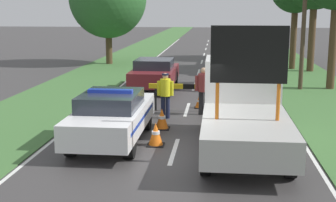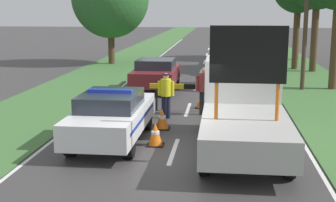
{
  "view_description": "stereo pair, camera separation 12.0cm",
  "coord_description": "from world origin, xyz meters",
  "px_view_note": "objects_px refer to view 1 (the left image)",
  "views": [
    {
      "loc": [
        1.13,
        -11.62,
        3.82
      ],
      "look_at": [
        -0.31,
        1.85,
        1.1
      ],
      "focal_mm": 50.0,
      "sensor_mm": 36.0,
      "label": 1
    },
    {
      "loc": [
        1.25,
        -11.61,
        3.82
      ],
      "look_at": [
        -0.31,
        1.85,
        1.1
      ],
      "focal_mm": 50.0,
      "sensor_mm": 36.0,
      "label": 2
    }
  ],
  "objects_px": {
    "work_truck": "(243,106)",
    "traffic_cone_near_police": "(162,119)",
    "road_barrier": "(183,89)",
    "queued_car_sedan_silver": "(232,61)",
    "police_car": "(112,116)",
    "queued_car_wagon_maroon": "(155,73)",
    "pedestrian_civilian": "(204,87)",
    "traffic_cone_near_truck": "(156,134)",
    "traffic_cone_centre_front": "(199,102)",
    "utility_pole": "(305,7)",
    "police_officer": "(165,92)",
    "queued_car_van_white": "(232,52)"
  },
  "relations": [
    {
      "from": "pedestrian_civilian",
      "to": "utility_pole",
      "type": "relative_size",
      "value": 0.23
    },
    {
      "from": "police_car",
      "to": "queued_car_wagon_maroon",
      "type": "relative_size",
      "value": 1.11
    },
    {
      "from": "work_truck",
      "to": "traffic_cone_near_police",
      "type": "relative_size",
      "value": 8.63
    },
    {
      "from": "police_car",
      "to": "queued_car_van_white",
      "type": "relative_size",
      "value": 1.1
    },
    {
      "from": "queued_car_sedan_silver",
      "to": "queued_car_wagon_maroon",
      "type": "bearing_deg",
      "value": 56.07
    },
    {
      "from": "road_barrier",
      "to": "queued_car_sedan_silver",
      "type": "distance_m",
      "value": 10.39
    },
    {
      "from": "work_truck",
      "to": "police_officer",
      "type": "bearing_deg",
      "value": -49.16
    },
    {
      "from": "queued_car_sedan_silver",
      "to": "police_officer",
      "type": "bearing_deg",
      "value": 77.05
    },
    {
      "from": "traffic_cone_centre_front",
      "to": "police_officer",
      "type": "bearing_deg",
      "value": -121.3
    },
    {
      "from": "traffic_cone_near_police",
      "to": "traffic_cone_centre_front",
      "type": "height_order",
      "value": "traffic_cone_near_police"
    },
    {
      "from": "pedestrian_civilian",
      "to": "queued_car_wagon_maroon",
      "type": "height_order",
      "value": "pedestrian_civilian"
    },
    {
      "from": "road_barrier",
      "to": "traffic_cone_near_police",
      "type": "height_order",
      "value": "road_barrier"
    },
    {
      "from": "traffic_cone_centre_front",
      "to": "traffic_cone_near_truck",
      "type": "relative_size",
      "value": 0.73
    },
    {
      "from": "queued_car_van_white",
      "to": "utility_pole",
      "type": "relative_size",
      "value": 0.58
    },
    {
      "from": "pedestrian_civilian",
      "to": "traffic_cone_near_police",
      "type": "xyz_separation_m",
      "value": [
        -1.25,
        -2.18,
        -0.68
      ]
    },
    {
      "from": "utility_pole",
      "to": "police_car",
      "type": "bearing_deg",
      "value": -126.01
    },
    {
      "from": "police_officer",
      "to": "queued_car_van_white",
      "type": "xyz_separation_m",
      "value": [
        2.73,
        16.54,
        -0.18
      ]
    },
    {
      "from": "police_car",
      "to": "queued_car_wagon_maroon",
      "type": "bearing_deg",
      "value": 88.87
    },
    {
      "from": "traffic_cone_centre_front",
      "to": "queued_car_wagon_maroon",
      "type": "bearing_deg",
      "value": 119.69
    },
    {
      "from": "pedestrian_civilian",
      "to": "traffic_cone_near_truck",
      "type": "xyz_separation_m",
      "value": [
        -1.2,
        -4.02,
        -0.68
      ]
    },
    {
      "from": "police_officer",
      "to": "traffic_cone_near_truck",
      "type": "distance_m",
      "value": 3.36
    },
    {
      "from": "work_truck",
      "to": "queued_car_wagon_maroon",
      "type": "height_order",
      "value": "work_truck"
    },
    {
      "from": "police_officer",
      "to": "queued_car_sedan_silver",
      "type": "relative_size",
      "value": 0.4
    },
    {
      "from": "work_truck",
      "to": "traffic_cone_near_truck",
      "type": "distance_m",
      "value": 2.56
    },
    {
      "from": "pedestrian_civilian",
      "to": "queued_car_van_white",
      "type": "bearing_deg",
      "value": 83.44
    },
    {
      "from": "road_barrier",
      "to": "pedestrian_civilian",
      "type": "relative_size",
      "value": 1.49
    },
    {
      "from": "traffic_cone_centre_front",
      "to": "road_barrier",
      "type": "bearing_deg",
      "value": -132.93
    },
    {
      "from": "work_truck",
      "to": "utility_pole",
      "type": "height_order",
      "value": "utility_pole"
    },
    {
      "from": "police_car",
      "to": "traffic_cone_near_police",
      "type": "xyz_separation_m",
      "value": [
        1.25,
        1.6,
        -0.44
      ]
    },
    {
      "from": "pedestrian_civilian",
      "to": "traffic_cone_near_police",
      "type": "bearing_deg",
      "value": -121.22
    },
    {
      "from": "police_officer",
      "to": "traffic_cone_near_police",
      "type": "height_order",
      "value": "police_officer"
    },
    {
      "from": "road_barrier",
      "to": "queued_car_wagon_maroon",
      "type": "height_order",
      "value": "queued_car_wagon_maroon"
    },
    {
      "from": "traffic_cone_centre_front",
      "to": "queued_car_van_white",
      "type": "bearing_deg",
      "value": 83.69
    },
    {
      "from": "road_barrier",
      "to": "queued_car_wagon_maroon",
      "type": "relative_size",
      "value": 0.6
    },
    {
      "from": "queued_car_wagon_maroon",
      "to": "work_truck",
      "type": "bearing_deg",
      "value": 112.52
    },
    {
      "from": "queued_car_sedan_silver",
      "to": "queued_car_van_white",
      "type": "distance_m",
      "value": 5.17
    },
    {
      "from": "queued_car_wagon_maroon",
      "to": "pedestrian_civilian",
      "type": "bearing_deg",
      "value": 115.94
    },
    {
      "from": "work_truck",
      "to": "queued_car_sedan_silver",
      "type": "xyz_separation_m",
      "value": [
        0.09,
        14.47,
        -0.37
      ]
    },
    {
      "from": "police_officer",
      "to": "road_barrier",
      "type": "bearing_deg",
      "value": -111.39
    },
    {
      "from": "pedestrian_civilian",
      "to": "queued_car_sedan_silver",
      "type": "height_order",
      "value": "pedestrian_civilian"
    },
    {
      "from": "queued_car_wagon_maroon",
      "to": "queued_car_van_white",
      "type": "height_order",
      "value": "queued_car_wagon_maroon"
    },
    {
      "from": "police_car",
      "to": "work_truck",
      "type": "distance_m",
      "value": 3.73
    },
    {
      "from": "queued_car_sedan_silver",
      "to": "utility_pole",
      "type": "xyz_separation_m",
      "value": [
        3.07,
        -4.96,
        3.06
      ]
    },
    {
      "from": "work_truck",
      "to": "queued_car_van_white",
      "type": "xyz_separation_m",
      "value": [
        0.21,
        19.64,
        -0.37
      ]
    },
    {
      "from": "police_car",
      "to": "traffic_cone_near_truck",
      "type": "xyz_separation_m",
      "value": [
        1.29,
        -0.24,
        -0.45
      ]
    },
    {
      "from": "police_officer",
      "to": "queued_car_van_white",
      "type": "height_order",
      "value": "police_officer"
    },
    {
      "from": "work_truck",
      "to": "utility_pole",
      "type": "relative_size",
      "value": 0.77
    },
    {
      "from": "queued_car_sedan_silver",
      "to": "queued_car_van_white",
      "type": "height_order",
      "value": "queued_car_sedan_silver"
    },
    {
      "from": "utility_pole",
      "to": "traffic_cone_near_police",
      "type": "bearing_deg",
      "value": -125.6
    },
    {
      "from": "police_car",
      "to": "traffic_cone_near_truck",
      "type": "height_order",
      "value": "police_car"
    }
  ]
}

